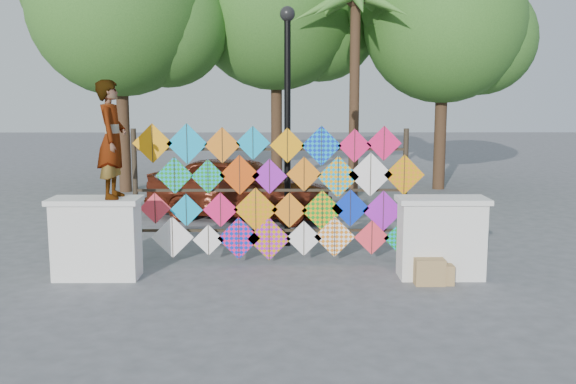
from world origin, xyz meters
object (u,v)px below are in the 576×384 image
object	(u,v)px
vendor_woman	(112,140)
sedan	(240,187)
kite_rack	(278,193)
lamppost	(287,104)

from	to	relation	value
vendor_woman	sedan	distance (m)	5.46
kite_rack	sedan	distance (m)	4.21
vendor_woman	lamppost	size ratio (longest dim) A/B	0.41
kite_rack	vendor_woman	world-z (taller)	vendor_woman
kite_rack	vendor_woman	bearing A→B (deg)	-159.84
sedan	lamppost	bearing A→B (deg)	-144.86
vendor_woman	lamppost	bearing A→B (deg)	-52.77
kite_rack	lamppost	size ratio (longest dim) A/B	1.11
vendor_woman	sedan	bearing A→B (deg)	-19.82
vendor_woman	lamppost	distance (m)	3.52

